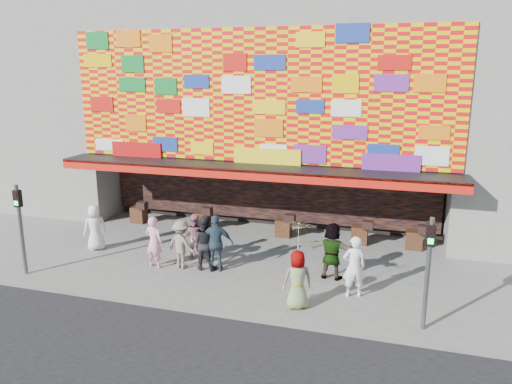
# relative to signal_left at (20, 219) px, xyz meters

# --- Properties ---
(ground) EXTENTS (90.00, 90.00, 0.00)m
(ground) POSITION_rel_signal_left_xyz_m (6.20, 1.50, -1.86)
(ground) COLOR slate
(ground) RESTS_ON ground
(shop_building) EXTENTS (15.20, 9.40, 10.00)m
(shop_building) POSITION_rel_signal_left_xyz_m (6.20, 9.68, 3.37)
(shop_building) COLOR gray
(shop_building) RESTS_ON ground
(neighbor_left) EXTENTS (11.00, 8.00, 12.00)m
(neighbor_left) POSITION_rel_signal_left_xyz_m (-6.80, 9.50, 4.14)
(neighbor_left) COLOR gray
(neighbor_left) RESTS_ON ground
(signal_left) EXTENTS (0.22, 0.20, 3.00)m
(signal_left) POSITION_rel_signal_left_xyz_m (0.00, 0.00, 0.00)
(signal_left) COLOR #59595B
(signal_left) RESTS_ON ground
(signal_right) EXTENTS (0.22, 0.20, 3.00)m
(signal_right) POSITION_rel_signal_left_xyz_m (12.40, 0.00, 0.00)
(signal_right) COLOR #59595B
(signal_right) RESTS_ON ground
(ped_a) EXTENTS (0.98, 0.97, 1.71)m
(ped_a) POSITION_rel_signal_left_xyz_m (0.89, 2.63, -1.01)
(ped_a) COLOR white
(ped_a) RESTS_ON ground
(ped_b) EXTENTS (0.70, 0.51, 1.78)m
(ped_b) POSITION_rel_signal_left_xyz_m (3.78, 1.75, -0.97)
(ped_b) COLOR #F19CBD
(ped_b) RESTS_ON ground
(ped_c) EXTENTS (0.93, 0.74, 1.84)m
(ped_c) POSITION_rel_signal_left_xyz_m (5.45, 2.08, -0.94)
(ped_c) COLOR black
(ped_c) RESTS_ON ground
(ped_d) EXTENTS (1.19, 0.87, 1.66)m
(ped_d) POSITION_rel_signal_left_xyz_m (4.70, 1.94, -1.03)
(ped_d) COLOR gray
(ped_d) RESTS_ON ground
(ped_e) EXTENTS (1.21, 0.75, 1.92)m
(ped_e) POSITION_rel_signal_left_xyz_m (5.90, 2.05, -0.90)
(ped_e) COLOR #2D4150
(ped_e) RESTS_ON ground
(ped_f) EXTENTS (1.76, 0.72, 1.85)m
(ped_f) POSITION_rel_signal_left_xyz_m (9.64, 2.53, -0.94)
(ped_f) COLOR gray
(ped_f) RESTS_ON ground
(ped_g) EXTENTS (0.97, 0.84, 1.68)m
(ped_g) POSITION_rel_signal_left_xyz_m (9.03, 0.20, -1.02)
(ped_g) COLOR gray
(ped_g) RESTS_ON ground
(ped_h) EXTENTS (0.78, 0.64, 1.86)m
(ped_h) POSITION_rel_signal_left_xyz_m (10.45, 1.41, -0.93)
(ped_h) COLOR white
(ped_h) RESTS_ON ground
(ped_i) EXTENTS (0.80, 0.63, 1.61)m
(ped_i) POSITION_rel_signal_left_xyz_m (4.75, 2.92, -1.06)
(ped_i) COLOR #B87781
(ped_i) RESTS_ON ground
(parasol) EXTENTS (1.04, 1.06, 1.78)m
(parasol) POSITION_rel_signal_left_xyz_m (9.03, 0.20, 0.25)
(parasol) COLOR beige
(parasol) RESTS_ON ground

